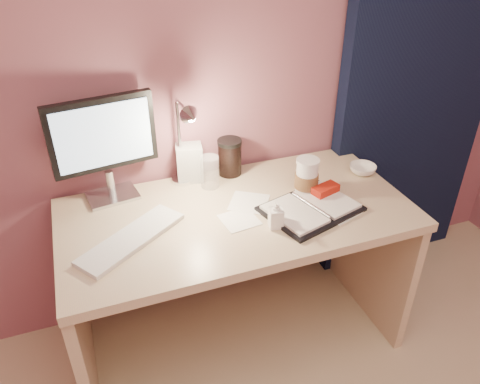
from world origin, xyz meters
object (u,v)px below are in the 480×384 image
object	(u,v)px
bowl	(363,169)
dark_jar	(230,159)
monitor	(103,141)
product_box	(190,163)
desk	(232,244)
desk_lamp	(182,139)
lotion_bottle	(276,214)
planner	(312,206)
keyboard	(132,239)
coffee_cup	(307,178)
clear_cup	(210,172)

from	to	relation	value
bowl	dark_jar	distance (m)	0.61
monitor	product_box	distance (m)	0.39
desk	product_box	size ratio (longest dim) A/B	8.39
desk	desk_lamp	distance (m)	0.52
bowl	monitor	bearing A→B (deg)	170.50
dark_jar	desk	bearing A→B (deg)	-107.85
lotion_bottle	planner	bearing A→B (deg)	16.86
bowl	product_box	distance (m)	0.78
dark_jar	bowl	bearing A→B (deg)	-19.95
monitor	desk_lamp	xyz separation A→B (m)	(0.30, -0.07, -0.01)
desk	planner	size ratio (longest dim) A/B	3.30
keyboard	dark_jar	world-z (taller)	dark_jar
keyboard	bowl	xyz separation A→B (m)	(1.07, 0.14, 0.01)
bowl	lotion_bottle	xyz separation A→B (m)	(-0.54, -0.24, 0.04)
planner	desk_lamp	distance (m)	0.58
coffee_cup	lotion_bottle	xyz separation A→B (m)	(-0.22, -0.18, -0.02)
planner	clear_cup	size ratio (longest dim) A/B	3.01
desk	lotion_bottle	xyz separation A→B (m)	(0.10, -0.22, 0.28)
dark_jar	product_box	distance (m)	0.18
monitor	keyboard	xyz separation A→B (m)	(0.03, -0.32, -0.25)
dark_jar	desk_lamp	bearing A→B (deg)	-157.36
lotion_bottle	desk_lamp	distance (m)	0.48
desk	clear_cup	xyz separation A→B (m)	(-0.04, 0.15, 0.30)
planner	desk_lamp	size ratio (longest dim) A/B	1.05
coffee_cup	dark_jar	world-z (taller)	coffee_cup
desk	bowl	world-z (taller)	bowl
monitor	bowl	bearing A→B (deg)	-17.95
lotion_bottle	keyboard	bearing A→B (deg)	169.12
coffee_cup	clear_cup	xyz separation A→B (m)	(-0.36, 0.19, -0.00)
keyboard	lotion_bottle	xyz separation A→B (m)	(0.53, -0.10, 0.05)
monitor	dark_jar	world-z (taller)	monitor
keyboard	coffee_cup	world-z (taller)	coffee_cup
desk	planner	distance (m)	0.41
monitor	lotion_bottle	bearing A→B (deg)	-45.72
monitor	keyboard	distance (m)	0.41
planner	product_box	world-z (taller)	product_box
product_box	desk_lamp	world-z (taller)	desk_lamp
desk	bowl	distance (m)	0.69
keyboard	clear_cup	world-z (taller)	clear_cup
desk	monitor	distance (m)	0.70
planner	product_box	xyz separation A→B (m)	(-0.40, 0.40, 0.07)
keyboard	coffee_cup	size ratio (longest dim) A/B	2.72
monitor	lotion_bottle	xyz separation A→B (m)	(0.56, -0.42, -0.21)
product_box	bowl	bearing A→B (deg)	-5.43
planner	product_box	distance (m)	0.57
desk_lamp	bowl	bearing A→B (deg)	-13.66
lotion_bottle	product_box	xyz separation A→B (m)	(-0.21, 0.45, 0.03)
keyboard	dark_jar	bearing A→B (deg)	-0.16
coffee_cup	bowl	distance (m)	0.33
bowl	desk_lamp	size ratio (longest dim) A/B	0.30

